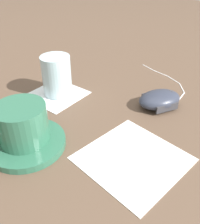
{
  "coord_description": "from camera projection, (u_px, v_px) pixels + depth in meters",
  "views": [
    {
      "loc": [
        0.26,
        -0.35,
        0.31
      ],
      "look_at": [
        0.04,
        0.0,
        0.03
      ],
      "focal_mm": 40.0,
      "sensor_mm": 36.0,
      "label": 1
    }
  ],
  "objects": [
    {
      "name": "napkin_under_glass",
      "position": [
        57.0,
        94.0,
        0.62
      ],
      "size": [
        0.14,
        0.14,
        0.0
      ],
      "primitive_type": "cube",
      "rotation": [
        0.0,
        0.0,
        -0.1
      ],
      "color": "white",
      "rests_on": "ground"
    },
    {
      "name": "ground_plane",
      "position": [
        83.0,
        119.0,
        0.54
      ],
      "size": [
        3.0,
        3.0,
        0.0
      ],
      "primitive_type": "plane",
      "color": "brown"
    },
    {
      "name": "drinking_glass",
      "position": [
        57.0,
        75.0,
        0.6
      ],
      "size": [
        0.07,
        0.07,
        0.1
      ],
      "primitive_type": "cylinder",
      "color": "silver",
      "rests_on": "napkin_under_glass"
    },
    {
      "name": "mouse_cable",
      "position": [
        168.0,
        80.0,
        0.69
      ],
      "size": [
        0.16,
        0.16,
        0.0
      ],
      "color": "white",
      "rests_on": "ground"
    },
    {
      "name": "computer_mouse",
      "position": [
        160.0,
        99.0,
        0.57
      ],
      "size": [
        0.11,
        0.12,
        0.04
      ],
      "color": "#2D3342",
      "rests_on": "ground"
    },
    {
      "name": "saucer",
      "position": [
        27.0,
        143.0,
        0.46
      ],
      "size": [
        0.14,
        0.14,
        0.01
      ],
      "primitive_type": "cylinder",
      "color": "#2D664C",
      "rests_on": "ground"
    },
    {
      "name": "napkin_spare",
      "position": [
        133.0,
        158.0,
        0.44
      ],
      "size": [
        0.2,
        0.2,
        0.0
      ],
      "primitive_type": "cube",
      "rotation": [
        0.0,
        0.0,
        -0.25
      ],
      "color": "silver",
      "rests_on": "ground"
    },
    {
      "name": "coffee_cup",
      "position": [
        21.0,
        124.0,
        0.44
      ],
      "size": [
        0.09,
        0.12,
        0.07
      ],
      "color": "#2D664C",
      "rests_on": "saucer"
    }
  ]
}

